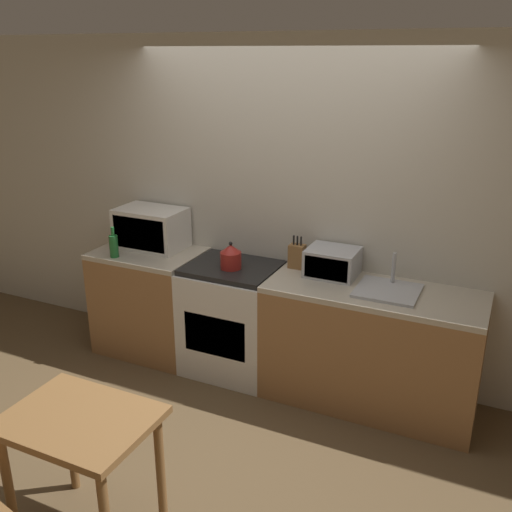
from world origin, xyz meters
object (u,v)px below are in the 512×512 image
at_px(microwave, 151,228).
at_px(dining_table, 81,438).
at_px(stove_range, 233,318).
at_px(kettle, 231,257).
at_px(bottle, 114,246).
at_px(toaster_oven, 332,262).

height_order(microwave, dining_table, microwave).
xyz_separation_m(stove_range, kettle, (0.02, -0.05, 0.55)).
distance_m(stove_range, bottle, 1.12).
xyz_separation_m(kettle, microwave, (-0.83, 0.15, 0.07)).
xyz_separation_m(bottle, toaster_oven, (1.71, 0.36, 0.01)).
xyz_separation_m(kettle, toaster_oven, (0.74, 0.19, 0.01)).
distance_m(stove_range, toaster_oven, 0.95).
bearing_deg(stove_range, dining_table, -87.40).
relative_size(kettle, microwave, 0.38).
bearing_deg(dining_table, stove_range, 92.60).
relative_size(stove_range, toaster_oven, 2.46).
bearing_deg(bottle, microwave, 67.74).
height_order(stove_range, kettle, kettle).
bearing_deg(kettle, dining_table, -87.86).
bearing_deg(bottle, kettle, 10.27).
xyz_separation_m(kettle, bottle, (-0.97, -0.17, 0.00)).
distance_m(microwave, dining_table, 2.19).
distance_m(bottle, toaster_oven, 1.75).
height_order(stove_range, bottle, bottle).
distance_m(microwave, bottle, 0.36).
relative_size(kettle, dining_table, 0.28).
bearing_deg(kettle, toaster_oven, 13.97).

